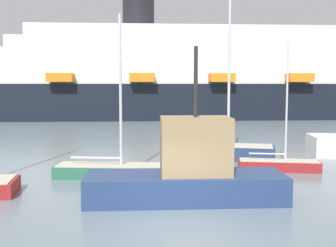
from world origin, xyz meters
name	(u,v)px	position (x,y,z in m)	size (l,w,h in m)	color
ground_plane	(177,227)	(0.00, 0.00, 0.00)	(600.00, 600.00, 0.00)	slate
sailboat_1	(112,169)	(-2.73, 6.96, 0.40)	(5.49, 1.96, 7.59)	#2D6B51
sailboat_4	(220,150)	(3.06, 11.76, 0.52)	(6.62, 3.32, 9.69)	navy
sailboat_5	(279,164)	(5.57, 8.28, 0.34)	(4.17, 1.73, 6.48)	maroon
fishing_boat_0	(189,172)	(0.58, 2.89, 1.08)	(7.50, 2.53, 5.77)	navy
channel_buoy_1	(229,140)	(4.57, 17.34, 0.33)	(0.65, 0.65, 1.35)	orange
cruise_ship	(247,79)	(11.41, 43.20, 5.10)	(81.65, 15.40, 15.84)	black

